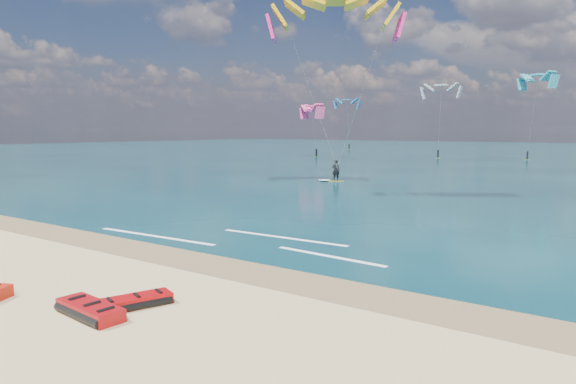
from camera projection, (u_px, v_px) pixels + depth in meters
name	position (u px, v px, depth m)	size (l,w,h in m)	color
ground	(449.00, 180.00, 50.57)	(320.00, 320.00, 0.00)	tan
wet_sand_strip	(158.00, 253.00, 20.42)	(320.00, 2.40, 0.01)	brown
sea	(550.00, 154.00, 102.73)	(320.00, 200.00, 0.04)	#092A35
packed_kite_mid	(90.00, 316.00, 13.49)	(2.41, 1.12, 0.41)	#9D0A0E
packed_kite_right	(134.00, 307.00, 14.19)	(2.26, 0.98, 0.36)	#A60709
kitesurfer_main	(336.00, 89.00, 42.48)	(13.06, 12.36, 16.35)	yellow
shoreline_foam	(243.00, 241.00, 22.35)	(14.43, 3.65, 0.01)	white
distant_kites	(518.00, 126.00, 84.27)	(88.57, 35.64, 13.12)	teal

